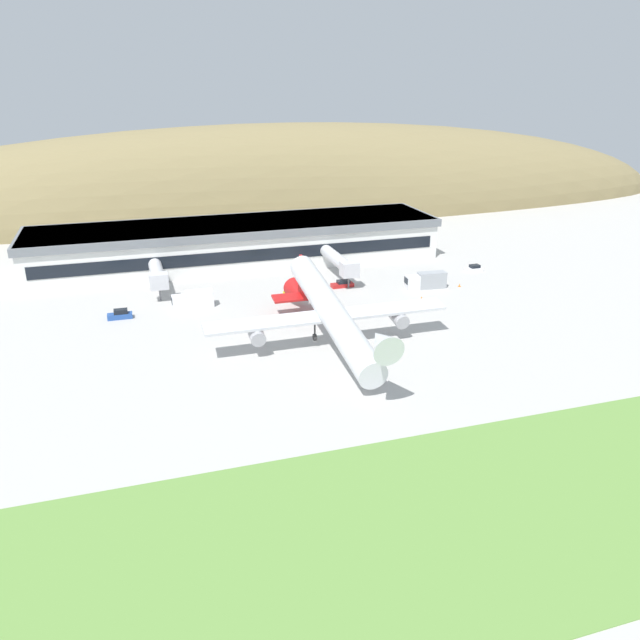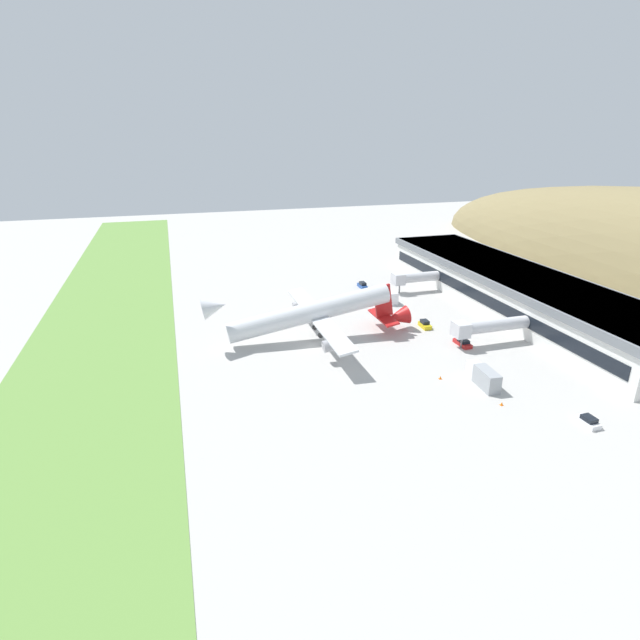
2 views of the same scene
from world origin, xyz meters
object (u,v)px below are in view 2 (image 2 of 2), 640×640
object	(u,v)px
service_car_1	(362,285)
cargo_airplane	(314,313)
service_car_0	(463,343)
box_truck	(388,296)
service_car_3	(588,421)
terminal_building	(514,288)
jetway_0	(413,278)
traffic_cone_0	(502,404)
fuel_truck	(483,376)
service_car_2	(425,325)
jetway_1	(487,326)
traffic_cone_1	(440,377)

from	to	relation	value
service_car_1	cargo_airplane	bearing A→B (deg)	-36.27
service_car_0	box_truck	xyz separation A→B (m)	(-30.04, -3.09, 0.88)
service_car_3	box_truck	world-z (taller)	box_truck
box_truck	service_car_0	bearing A→B (deg)	5.88
terminal_building	service_car_1	bearing A→B (deg)	-132.27
jetway_0	traffic_cone_0	bearing A→B (deg)	-12.90
service_car_1	fuel_truck	size ratio (longest dim) A/B	0.50
service_car_3	box_truck	size ratio (longest dim) A/B	0.50
service_car_0	fuel_truck	size ratio (longest dim) A/B	0.54
service_car_2	jetway_1	bearing A→B (deg)	31.16
service_car_0	service_car_2	size ratio (longest dim) A/B	1.21
terminal_building	traffic_cone_0	distance (m)	50.21
service_car_0	service_car_3	size ratio (longest dim) A/B	1.22
service_car_1	terminal_building	bearing A→B (deg)	47.73
jetway_0	fuel_truck	size ratio (longest dim) A/B	1.56
terminal_building	service_car_1	world-z (taller)	terminal_building
cargo_airplane	service_car_0	world-z (taller)	cargo_airplane
service_car_0	traffic_cone_1	bearing A→B (deg)	-44.69
traffic_cone_0	traffic_cone_1	world-z (taller)	same
service_car_0	service_car_1	bearing A→B (deg)	-173.27
traffic_cone_1	service_car_3	bearing A→B (deg)	35.12
service_car_0	fuel_truck	bearing A→B (deg)	-20.38
traffic_cone_0	service_car_2	bearing A→B (deg)	172.89
jetway_1	jetway_0	bearing A→B (deg)	177.09
jetway_0	fuel_truck	world-z (taller)	jetway_0
fuel_truck	jetway_1	bearing A→B (deg)	144.73
box_truck	traffic_cone_1	xyz separation A→B (m)	(41.86, -8.60, -1.18)
service_car_0	service_car_1	distance (m)	43.35
fuel_truck	box_truck	distance (m)	45.76
jetway_1	service_car_3	bearing A→B (deg)	-5.21
jetway_0	service_car_0	size ratio (longest dim) A/B	2.88
jetway_1	fuel_truck	bearing A→B (deg)	-35.27
terminal_building	service_car_0	bearing A→B (deg)	-54.84
service_car_0	traffic_cone_0	bearing A→B (deg)	-16.93
fuel_truck	box_truck	size ratio (longest dim) A/B	1.12
jetway_0	traffic_cone_0	size ratio (longest dim) A/B	22.72
traffic_cone_0	jetway_1	bearing A→B (deg)	152.11
terminal_building	box_truck	bearing A→B (deg)	-116.23
cargo_airplane	service_car_1	bearing A→B (deg)	143.73
terminal_building	traffic_cone_1	xyz separation A→B (m)	(28.60, -35.52, -4.97)
service_car_3	fuel_truck	bearing A→B (deg)	-153.61
traffic_cone_1	service_car_0	bearing A→B (deg)	135.31
jetway_0	service_car_3	distance (m)	66.96
service_car_2	traffic_cone_0	xyz separation A→B (m)	(33.75, -4.21, -0.41)
jetway_1	service_car_3	xyz separation A→B (m)	(30.15, -2.75, -3.41)
box_truck	fuel_truck	bearing A→B (deg)	-3.41
jetway_1	cargo_airplane	size ratio (longest dim) A/B	0.38
traffic_cone_0	service_car_3	bearing A→B (deg)	45.96
cargo_airplane	traffic_cone_0	bearing A→B (deg)	31.32
service_car_0	cargo_airplane	bearing A→B (deg)	-113.14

